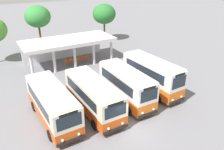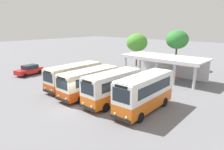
{
  "view_description": "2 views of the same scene",
  "coord_description": "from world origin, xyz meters",
  "views": [
    {
      "loc": [
        -8.56,
        -12.05,
        11.63
      ],
      "look_at": [
        2.61,
        7.06,
        1.44
      ],
      "focal_mm": 35.83,
      "sensor_mm": 36.0,
      "label": 1
    },
    {
      "loc": [
        15.68,
        -11.37,
        8.01
      ],
      "look_at": [
        0.44,
        5.61,
        2.39
      ],
      "focal_mm": 32.99,
      "sensor_mm": 36.0,
      "label": 2
    }
  ],
  "objects": [
    {
      "name": "roadside_tree_behind_canopy",
      "position": [
        -0.67,
        24.52,
        5.33
      ],
      "size": [
        4.0,
        4.0,
        7.06
      ],
      "color": "brown",
      "rests_on": "ground"
    },
    {
      "name": "roadside_tree_west_of_canopy",
      "position": [
        -7.59,
        21.8,
        4.58
      ],
      "size": [
        4.07,
        4.07,
        6.32
      ],
      "color": "brown",
      "rests_on": "ground"
    },
    {
      "name": "parked_car_flank",
      "position": [
        -16.13,
        3.92,
        0.83
      ],
      "size": [
        2.5,
        4.63,
        1.62
      ],
      "color": "black",
      "rests_on": "ground"
    },
    {
      "name": "ground_plane",
      "position": [
        0.0,
        0.0,
        0.0
      ],
      "size": [
        180.0,
        180.0,
        0.0
      ],
      "primitive_type": "plane",
      "color": "slate"
    },
    {
      "name": "waiting_chair_fifth_seat",
      "position": [
        2.85,
        15.65,
        0.52
      ],
      "size": [
        0.46,
        0.46,
        0.86
      ],
      "color": "slate",
      "rests_on": "ground"
    },
    {
      "name": "city_bus_second_in_row",
      "position": [
        -1.28,
        3.72,
        1.7
      ],
      "size": [
        2.49,
        7.75,
        3.05
      ],
      "color": "black",
      "rests_on": "ground"
    },
    {
      "name": "city_bus_fourth_amber",
      "position": [
        5.78,
        4.22,
        1.92
      ],
      "size": [
        2.43,
        7.53,
        3.49
      ],
      "color": "black",
      "rests_on": "ground"
    },
    {
      "name": "city_bus_nearest_orange",
      "position": [
        -4.81,
        4.28,
        1.7
      ],
      "size": [
        2.59,
        7.86,
        3.06
      ],
      "color": "black",
      "rests_on": "ground"
    },
    {
      "name": "waiting_chair_second_from_end",
      "position": [
        0.98,
        15.6,
        0.52
      ],
      "size": [
        0.46,
        0.46,
        0.86
      ],
      "color": "slate",
      "rests_on": "ground"
    },
    {
      "name": "waiting_chair_fourth_seat",
      "position": [
        2.23,
        15.6,
        0.52
      ],
      "size": [
        0.46,
        0.46,
        0.86
      ],
      "color": "slate",
      "rests_on": "ground"
    },
    {
      "name": "city_bus_middle_cream",
      "position": [
        2.25,
        3.77,
        1.81
      ],
      "size": [
        2.32,
        7.18,
        3.28
      ],
      "color": "black",
      "rests_on": "ground"
    },
    {
      "name": "waiting_chair_end_by_column",
      "position": [
        0.36,
        15.71,
        0.52
      ],
      "size": [
        0.46,
        0.46,
        0.86
      ],
      "color": "slate",
      "rests_on": "ground"
    },
    {
      "name": "terminal_canopy",
      "position": [
        1.15,
        16.89,
        2.59
      ],
      "size": [
        12.35,
        5.35,
        3.4
      ],
      "color": "silver",
      "rests_on": "ground"
    },
    {
      "name": "waiting_chair_middle_seat",
      "position": [
        1.61,
        15.67,
        0.52
      ],
      "size": [
        0.46,
        0.46,
        0.86
      ],
      "color": "slate",
      "rests_on": "ground"
    },
    {
      "name": "waiting_chair_far_end_seat",
      "position": [
        3.48,
        15.65,
        0.52
      ],
      "size": [
        0.46,
        0.46,
        0.86
      ],
      "color": "slate",
      "rests_on": "ground"
    }
  ]
}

